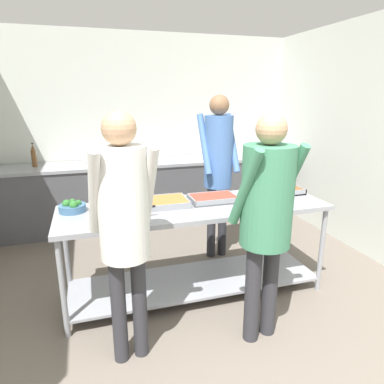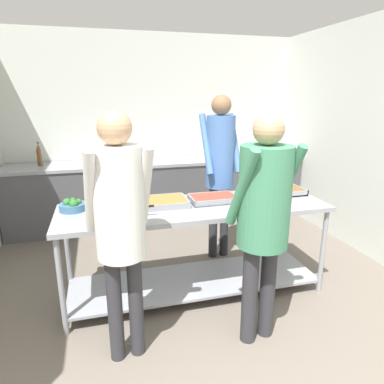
{
  "view_description": "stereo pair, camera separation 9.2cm",
  "coord_description": "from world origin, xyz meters",
  "px_view_note": "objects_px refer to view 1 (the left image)",
  "views": [
    {
      "loc": [
        -0.91,
        -0.95,
        1.81
      ],
      "look_at": [
        -0.04,
        1.9,
        0.96
      ],
      "focal_mm": 32.0,
      "sensor_mm": 36.0,
      "label": 1
    },
    {
      "loc": [
        -0.82,
        -0.97,
        1.81
      ],
      "look_at": [
        -0.04,
        1.9,
        0.96
      ],
      "focal_mm": 32.0,
      "sensor_mm": 36.0,
      "label": 2
    }
  ],
  "objects_px": {
    "serving_tray_greens": "(213,199)",
    "guest_serving_left": "(124,214)",
    "serving_tray_vegetables": "(166,202)",
    "plate_stack": "(252,197)",
    "broccoli_bowl": "(72,207)",
    "serving_tray_roast": "(279,190)",
    "sauce_pan": "(120,214)",
    "cook_behind_counter": "(218,159)",
    "guest_serving_right": "(266,208)",
    "water_bottle": "(34,156)"
  },
  "relations": [
    {
      "from": "serving_tray_vegetables",
      "to": "serving_tray_greens",
      "type": "distance_m",
      "value": 0.44
    },
    {
      "from": "serving_tray_greens",
      "to": "water_bottle",
      "type": "xyz_separation_m",
      "value": [
        -1.74,
        1.93,
        0.17
      ]
    },
    {
      "from": "serving_tray_greens",
      "to": "guest_serving_left",
      "type": "distance_m",
      "value": 1.17
    },
    {
      "from": "plate_stack",
      "to": "serving_tray_roast",
      "type": "height_order",
      "value": "plate_stack"
    },
    {
      "from": "guest_serving_right",
      "to": "water_bottle",
      "type": "height_order",
      "value": "guest_serving_right"
    },
    {
      "from": "serving_tray_vegetables",
      "to": "plate_stack",
      "type": "xyz_separation_m",
      "value": [
        0.8,
        -0.08,
        0.0
      ]
    },
    {
      "from": "guest_serving_left",
      "to": "guest_serving_right",
      "type": "bearing_deg",
      "value": -3.76
    },
    {
      "from": "serving_tray_roast",
      "to": "cook_behind_counter",
      "type": "xyz_separation_m",
      "value": [
        -0.46,
        0.5,
        0.26
      ]
    },
    {
      "from": "serving_tray_vegetables",
      "to": "cook_behind_counter",
      "type": "height_order",
      "value": "cook_behind_counter"
    },
    {
      "from": "plate_stack",
      "to": "broccoli_bowl",
      "type": "bearing_deg",
      "value": 175.38
    },
    {
      "from": "plate_stack",
      "to": "cook_behind_counter",
      "type": "bearing_deg",
      "value": 98.22
    },
    {
      "from": "plate_stack",
      "to": "cook_behind_counter",
      "type": "relative_size",
      "value": 0.13
    },
    {
      "from": "guest_serving_right",
      "to": "cook_behind_counter",
      "type": "relative_size",
      "value": 0.94
    },
    {
      "from": "broccoli_bowl",
      "to": "guest_serving_right",
      "type": "xyz_separation_m",
      "value": [
        1.33,
        -0.88,
        0.15
      ]
    },
    {
      "from": "plate_stack",
      "to": "guest_serving_right",
      "type": "bearing_deg",
      "value": -109.76
    },
    {
      "from": "guest_serving_left",
      "to": "serving_tray_greens",
      "type": "bearing_deg",
      "value": 40.23
    },
    {
      "from": "broccoli_bowl",
      "to": "sauce_pan",
      "type": "bearing_deg",
      "value": -41.0
    },
    {
      "from": "guest_serving_left",
      "to": "guest_serving_right",
      "type": "distance_m",
      "value": 0.98
    },
    {
      "from": "sauce_pan",
      "to": "serving_tray_roast",
      "type": "distance_m",
      "value": 1.64
    },
    {
      "from": "water_bottle",
      "to": "broccoli_bowl",
      "type": "bearing_deg",
      "value": -74.68
    },
    {
      "from": "serving_tray_greens",
      "to": "guest_serving_left",
      "type": "xyz_separation_m",
      "value": [
        -0.88,
        -0.75,
        0.19
      ]
    },
    {
      "from": "serving_tray_greens",
      "to": "sauce_pan",
      "type": "bearing_deg",
      "value": -164.2
    },
    {
      "from": "sauce_pan",
      "to": "water_bottle",
      "type": "height_order",
      "value": "water_bottle"
    },
    {
      "from": "sauce_pan",
      "to": "plate_stack",
      "type": "distance_m",
      "value": 1.25
    },
    {
      "from": "guest_serving_left",
      "to": "water_bottle",
      "type": "relative_size",
      "value": 5.61
    },
    {
      "from": "serving_tray_greens",
      "to": "serving_tray_roast",
      "type": "xyz_separation_m",
      "value": [
        0.74,
        0.08,
        0.0
      ]
    },
    {
      "from": "sauce_pan",
      "to": "plate_stack",
      "type": "bearing_deg",
      "value": 8.59
    },
    {
      "from": "broccoli_bowl",
      "to": "serving_tray_roast",
      "type": "bearing_deg",
      "value": 0.34
    },
    {
      "from": "serving_tray_vegetables",
      "to": "serving_tray_greens",
      "type": "xyz_separation_m",
      "value": [
        0.44,
        -0.02,
        -0.0
      ]
    },
    {
      "from": "guest_serving_right",
      "to": "serving_tray_greens",
      "type": "bearing_deg",
      "value": 96.79
    },
    {
      "from": "sauce_pan",
      "to": "cook_behind_counter",
      "type": "bearing_deg",
      "value": 36.02
    },
    {
      "from": "broccoli_bowl",
      "to": "water_bottle",
      "type": "relative_size",
      "value": 0.72
    },
    {
      "from": "broccoli_bowl",
      "to": "serving_tray_roast",
      "type": "xyz_separation_m",
      "value": [
        1.97,
        0.01,
        -0.02
      ]
    },
    {
      "from": "serving_tray_roast",
      "to": "guest_serving_right",
      "type": "xyz_separation_m",
      "value": [
        -0.64,
        -0.89,
        0.16
      ]
    },
    {
      "from": "sauce_pan",
      "to": "serving_tray_vegetables",
      "type": "height_order",
      "value": "sauce_pan"
    },
    {
      "from": "plate_stack",
      "to": "serving_tray_vegetables",
      "type": "bearing_deg",
      "value": 174.37
    },
    {
      "from": "serving_tray_vegetables",
      "to": "serving_tray_greens",
      "type": "bearing_deg",
      "value": -2.58
    },
    {
      "from": "serving_tray_vegetables",
      "to": "serving_tray_greens",
      "type": "height_order",
      "value": "same"
    },
    {
      "from": "serving_tray_roast",
      "to": "sauce_pan",
      "type": "bearing_deg",
      "value": -168.46
    },
    {
      "from": "serving_tray_greens",
      "to": "guest_serving_left",
      "type": "bearing_deg",
      "value": -139.77
    },
    {
      "from": "broccoli_bowl",
      "to": "guest_serving_left",
      "type": "xyz_separation_m",
      "value": [
        0.35,
        -0.82,
        0.18
      ]
    },
    {
      "from": "broccoli_bowl",
      "to": "serving_tray_vegetables",
      "type": "relative_size",
      "value": 0.6
    },
    {
      "from": "broccoli_bowl",
      "to": "sauce_pan",
      "type": "height_order",
      "value": "broccoli_bowl"
    },
    {
      "from": "serving_tray_vegetables",
      "to": "water_bottle",
      "type": "height_order",
      "value": "water_bottle"
    },
    {
      "from": "guest_serving_left",
      "to": "broccoli_bowl",
      "type": "bearing_deg",
      "value": 113.32
    },
    {
      "from": "serving_tray_vegetables",
      "to": "serving_tray_roast",
      "type": "bearing_deg",
      "value": 3.03
    },
    {
      "from": "broccoli_bowl",
      "to": "serving_tray_greens",
      "type": "height_order",
      "value": "broccoli_bowl"
    },
    {
      "from": "broccoli_bowl",
      "to": "serving_tray_roast",
      "type": "relative_size",
      "value": 0.51
    },
    {
      "from": "water_bottle",
      "to": "guest_serving_right",
      "type": "bearing_deg",
      "value": -56.11
    },
    {
      "from": "cook_behind_counter",
      "to": "water_bottle",
      "type": "height_order",
      "value": "cook_behind_counter"
    }
  ]
}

